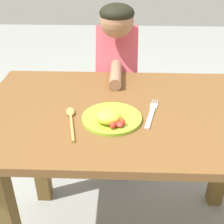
% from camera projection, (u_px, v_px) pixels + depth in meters
% --- Properties ---
extents(dining_table, '(1.21, 0.71, 0.74)m').
position_uv_depth(dining_table, '(133.00, 141.00, 1.24)').
color(dining_table, brown).
rests_on(dining_table, ground_plane).
extents(plate, '(0.22, 0.22, 0.06)m').
position_uv_depth(plate, '(111.00, 118.00, 1.07)').
color(plate, '#94C831').
rests_on(plate, dining_table).
extents(fork, '(0.07, 0.21, 0.01)m').
position_uv_depth(fork, '(151.00, 114.00, 1.12)').
color(fork, silver).
rests_on(fork, dining_table).
extents(spoon, '(0.07, 0.22, 0.02)m').
position_uv_depth(spoon, '(71.00, 117.00, 1.09)').
color(spoon, tan).
rests_on(spoon, dining_table).
extents(person, '(0.21, 0.45, 1.06)m').
position_uv_depth(person, '(117.00, 93.00, 1.66)').
color(person, '#474E73').
rests_on(person, ground_plane).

